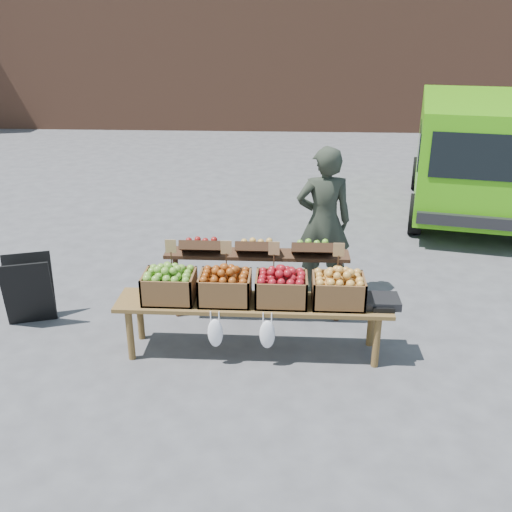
# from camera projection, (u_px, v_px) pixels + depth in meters

# --- Properties ---
(ground) EXTENTS (80.00, 80.00, 0.00)m
(ground) POSITION_uv_depth(u_px,v_px,m) (176.00, 362.00, 5.63)
(ground) COLOR #4A4A4D
(delivery_van) EXTENTS (2.89, 4.71, 1.96)m
(delivery_van) POSITION_uv_depth(u_px,v_px,m) (473.00, 157.00, 9.74)
(delivery_van) COLOR #44A90E
(delivery_van) RESTS_ON ground
(vendor) EXTENTS (0.71, 0.50, 1.82)m
(vendor) POSITION_uv_depth(u_px,v_px,m) (324.00, 222.00, 6.80)
(vendor) COLOR #262C22
(vendor) RESTS_ON ground
(chalkboard_sign) EXTENTS (0.58, 0.43, 0.78)m
(chalkboard_sign) POSITION_uv_depth(u_px,v_px,m) (29.00, 290.00, 6.27)
(chalkboard_sign) COLOR black
(chalkboard_sign) RESTS_ON ground
(back_table) EXTENTS (2.10, 0.44, 1.04)m
(back_table) POSITION_uv_depth(u_px,v_px,m) (257.00, 276.00, 6.29)
(back_table) COLOR #392315
(back_table) RESTS_ON ground
(display_bench) EXTENTS (2.70, 0.56, 0.57)m
(display_bench) POSITION_uv_depth(u_px,v_px,m) (253.00, 327.00, 5.71)
(display_bench) COLOR brown
(display_bench) RESTS_ON ground
(crate_golden_apples) EXTENTS (0.50, 0.40, 0.28)m
(crate_golden_apples) POSITION_uv_depth(u_px,v_px,m) (169.00, 287.00, 5.60)
(crate_golden_apples) COLOR #497C20
(crate_golden_apples) RESTS_ON display_bench
(crate_russet_pears) EXTENTS (0.50, 0.40, 0.28)m
(crate_russet_pears) POSITION_uv_depth(u_px,v_px,m) (225.00, 288.00, 5.57)
(crate_russet_pears) COLOR #974716
(crate_russet_pears) RESTS_ON display_bench
(crate_red_apples) EXTENTS (0.50, 0.40, 0.28)m
(crate_red_apples) POSITION_uv_depth(u_px,v_px,m) (281.00, 289.00, 5.54)
(crate_red_apples) COLOR maroon
(crate_red_apples) RESTS_ON display_bench
(crate_green_apples) EXTENTS (0.50, 0.40, 0.28)m
(crate_green_apples) POSITION_uv_depth(u_px,v_px,m) (338.00, 291.00, 5.51)
(crate_green_apples) COLOR gold
(crate_green_apples) RESTS_ON display_bench
(weighing_scale) EXTENTS (0.34, 0.30, 0.08)m
(weighing_scale) POSITION_uv_depth(u_px,v_px,m) (382.00, 301.00, 5.53)
(weighing_scale) COLOR black
(weighing_scale) RESTS_ON display_bench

